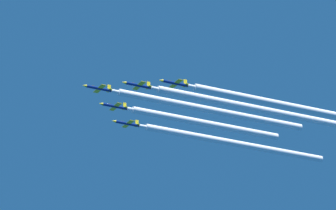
{
  "coord_description": "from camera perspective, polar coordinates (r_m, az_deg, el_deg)",
  "views": [
    {
      "loc": [
        -369.4,
        160.3,
        2.55
      ],
      "look_at": [
        -0.01,
        -19.94,
        179.28
      ],
      "focal_mm": 137.95,
      "sensor_mm": 36.0,
      "label": 1
    }
  ],
  "objects": [
    {
      "name": "jet_lead",
      "position": [
        438.53,
        -3.13,
        0.75
      ],
      "size": [
        7.42,
        10.81,
        2.6
      ],
      "color": "navy"
    },
    {
      "name": "jet_left_wingman",
      "position": [
        432.61,
        -1.37,
        0.89
      ],
      "size": [
        7.42,
        10.81,
        2.6
      ],
      "color": "navy"
    },
    {
      "name": "jet_right_wingman",
      "position": [
        449.06,
        -2.42,
        -0.05
      ],
      "size": [
        7.42,
        10.81,
        2.6
      ],
      "color": "navy"
    },
    {
      "name": "jet_outer_left",
      "position": [
        427.69,
        0.27,
        0.98
      ],
      "size": [
        7.42,
        10.81,
        2.6
      ],
      "color": "navy"
    },
    {
      "name": "jet_outer_right",
      "position": [
        461.16,
        -1.86,
        -0.82
      ],
      "size": [
        7.42,
        10.81,
        2.6
      ],
      "color": "navy"
    },
    {
      "name": "smoke_trail_lead",
      "position": [
        455.27,
        1.82,
        -0.21
      ],
      "size": [
        2.44,
        75.53,
        2.44
      ],
      "color": "white"
    },
    {
      "name": "smoke_trail_left_wingman",
      "position": [
        450.1,
        3.47,
        -0.07
      ],
      "size": [
        2.44,
        73.74,
        2.44
      ],
      "color": "white"
    },
    {
      "name": "smoke_trail_right_wingman",
      "position": [
        463.13,
        1.59,
        -0.81
      ],
      "size": [
        2.44,
        60.84,
        2.44
      ],
      "color": "white"
    },
    {
      "name": "smoke_trail_outer_left",
      "position": [
        445.93,
        5.02,
        0.02
      ],
      "size": [
        2.44,
        72.53,
        2.44
      ],
      "color": "white"
    },
    {
      "name": "smoke_trail_outer_right",
      "position": [
        479.2,
        2.89,
        -1.69
      ],
      "size": [
        2.44,
        77.08,
        2.44
      ],
      "color": "white"
    }
  ]
}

